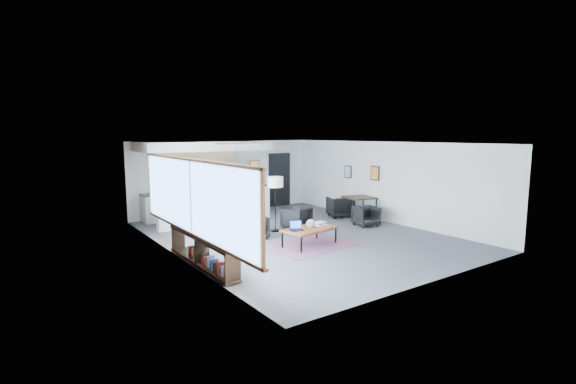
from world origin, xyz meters
TOP-DOWN VIEW (x-y plane):
  - room at (0.00, 0.00)m, footprint 7.02×9.02m
  - window at (-3.46, -0.90)m, footprint 0.10×5.95m
  - console at (-3.30, -1.05)m, footprint 0.35×3.00m
  - kitchenette at (-1.20, 3.71)m, footprint 4.20×1.96m
  - doorway at (2.30, 4.42)m, footprint 1.10×0.12m
  - track_light at (-0.59, 2.20)m, footprint 1.60×0.07m
  - wall_art_lower at (3.47, 0.40)m, footprint 0.03×0.38m
  - wall_art_upper at (3.47, 1.70)m, footprint 0.03×0.34m
  - kilim_rug at (-0.38, -1.05)m, footprint 2.41×1.73m
  - coffee_table at (-0.38, -1.05)m, footprint 1.53×1.01m
  - laptop at (-0.79, -1.03)m, footprint 0.38×0.35m
  - ceramic_pot at (-0.37, -1.08)m, footprint 0.23×0.23m
  - book_stack at (0.02, -0.96)m, footprint 0.35×0.30m
  - coaster at (-0.23, -1.29)m, footprint 0.12×0.12m
  - armchair_left at (-1.19, 0.40)m, footprint 0.72×0.68m
  - armchair_right at (0.43, 0.65)m, footprint 0.89×0.87m
  - floor_lamp at (-0.22, 0.80)m, footprint 0.60×0.60m
  - dining_table at (3.00, 0.63)m, footprint 1.10×1.10m
  - dining_chair_near at (2.48, -0.22)m, footprint 0.66×0.63m
  - dining_chair_far at (2.80, 1.36)m, footprint 0.80×0.77m
  - microwave at (-0.42, 4.15)m, footprint 0.54×0.31m

SIDE VIEW (x-z plane):
  - kilim_rug at x=-0.38m, z-range 0.00..0.01m
  - dining_chair_near at x=2.48m, z-range 0.00..0.58m
  - console at x=-3.30m, z-range -0.07..0.73m
  - dining_chair_far at x=2.80m, z-range 0.00..0.65m
  - armchair_left at x=-1.19m, z-range 0.00..0.69m
  - armchair_right at x=0.43m, z-range 0.00..0.73m
  - coffee_table at x=-0.38m, z-range 0.20..0.66m
  - coaster at x=-0.23m, z-range 0.46..0.47m
  - book_stack at x=0.02m, z-range 0.46..0.56m
  - laptop at x=-0.79m, z-range 0.42..0.64m
  - ceramic_pot at x=-0.37m, z-range 0.46..0.69m
  - dining_table at x=3.00m, z-range 0.32..1.08m
  - doorway at x=2.30m, z-range 0.00..2.15m
  - microwave at x=-0.42m, z-range 0.93..1.29m
  - room at x=0.00m, z-range -0.01..2.61m
  - kitchenette at x=-1.20m, z-range 0.08..2.68m
  - floor_lamp at x=-0.22m, z-range 0.59..2.21m
  - window at x=-3.46m, z-range 0.63..2.29m
  - wall_art_upper at x=3.47m, z-range 1.28..1.72m
  - wall_art_lower at x=3.47m, z-range 1.31..1.79m
  - track_light at x=-0.59m, z-range 2.45..2.60m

